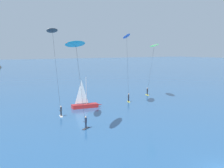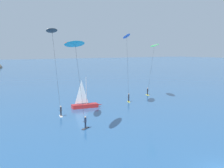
# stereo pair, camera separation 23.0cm
# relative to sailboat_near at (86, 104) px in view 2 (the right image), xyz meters

# --- Properties ---
(sailboat_near) EXTENTS (5.97, 2.04, 5.70)m
(sailboat_near) POSITION_rel_sailboat_near_xyz_m (0.00, 0.00, 0.00)
(sailboat_near) COLOR #B22323
(sailboat_near) RESTS_ON ground
(kitesurfer_green) EXTENTS (4.90, 8.64, 11.89)m
(kitesurfer_green) POSITION_rel_sailboat_near_xyz_m (16.26, 0.44, 10.04)
(kitesurfer_green) COLOR yellow
(kitesurfer_green) RESTS_ON ground
(kitesurfer_cyan) EXTENTS (5.77, 5.63, 11.72)m
(kitesurfer_cyan) POSITION_rel_sailboat_near_xyz_m (-8.62, -14.56, 9.84)
(kitesurfer_cyan) COLOR #2D2D33
(kitesurfer_cyan) RESTS_ON ground
(kitesurfer_black) EXTENTS (5.02, 7.68, 13.52)m
(kitesurfer_black) POSITION_rel_sailboat_near_xyz_m (-9.00, -7.86, 11.38)
(kitesurfer_black) COLOR silver
(kitesurfer_black) RESTS_ON ground
(kitesurfer_blue) EXTENTS (6.10, 7.20, 13.53)m
(kitesurfer_blue) POSITION_rel_sailboat_near_xyz_m (6.77, -3.17, 11.37)
(kitesurfer_blue) COLOR yellow
(kitesurfer_blue) RESTS_ON ground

